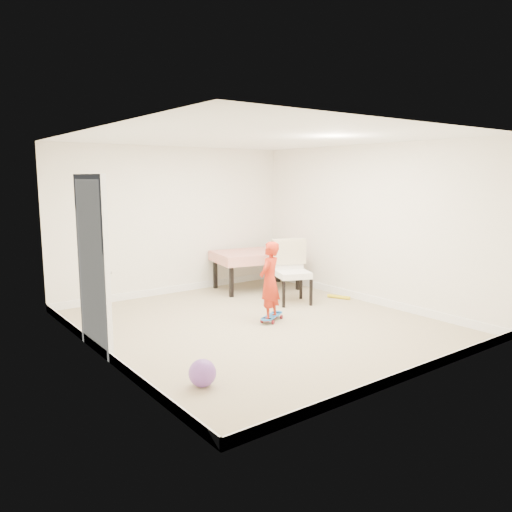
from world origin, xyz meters
TOP-DOWN VIEW (x-y plane):
  - ground at (0.00, 0.00)m, footprint 5.00×5.00m
  - ceiling at (0.00, 0.00)m, footprint 4.50×5.00m
  - wall_back at (0.00, 2.48)m, footprint 4.50×0.04m
  - wall_front at (0.00, -2.48)m, footprint 4.50×0.04m
  - wall_left at (-2.23, 0.00)m, footprint 0.04×5.00m
  - wall_right at (2.23, 0.00)m, footprint 0.04×5.00m
  - door at (-2.22, 0.30)m, footprint 0.11×0.94m
  - baseboard_back at (0.00, 2.49)m, footprint 4.50×0.02m
  - baseboard_front at (0.00, -2.49)m, footprint 4.50×0.02m
  - baseboard_left at (-2.24, 0.00)m, footprint 0.02×5.00m
  - baseboard_right at (2.24, 0.00)m, footprint 0.02×5.00m
  - dining_table at (1.33, 1.83)m, footprint 1.69×1.24m
  - dining_chair at (1.18, 0.63)m, footprint 0.77×0.81m
  - skateboard at (0.25, 0.02)m, footprint 0.59×0.43m
  - child at (0.19, -0.01)m, footprint 0.49×0.43m
  - balloon at (-1.74, -1.36)m, footprint 0.28×0.28m
  - foam_toy at (2.01, 0.38)m, footprint 0.22×0.39m

SIDE VIEW (x-z plane):
  - ground at x=0.00m, z-range 0.00..0.00m
  - foam_toy at x=2.01m, z-range 0.00..0.06m
  - skateboard at x=0.25m, z-range 0.00..0.08m
  - baseboard_back at x=0.00m, z-range 0.00..0.12m
  - baseboard_front at x=0.00m, z-range 0.00..0.12m
  - baseboard_left at x=-2.24m, z-range 0.00..0.12m
  - baseboard_right at x=2.24m, z-range 0.00..0.12m
  - balloon at x=-1.74m, z-range 0.00..0.28m
  - dining_table at x=1.33m, z-range 0.00..0.72m
  - dining_chair at x=1.18m, z-range 0.00..1.05m
  - child at x=0.19m, z-range 0.00..1.14m
  - door at x=-2.22m, z-range -0.03..2.08m
  - wall_back at x=0.00m, z-range 0.00..2.60m
  - wall_front at x=0.00m, z-range 0.00..2.60m
  - wall_left at x=-2.23m, z-range 0.00..2.60m
  - wall_right at x=2.23m, z-range 0.00..2.60m
  - ceiling at x=0.00m, z-range 2.56..2.60m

